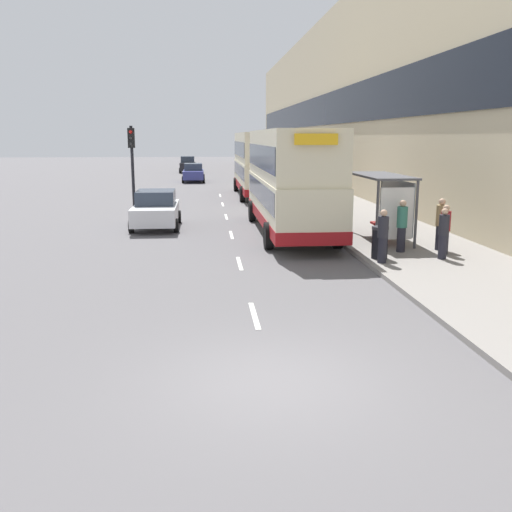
{
  "coord_description": "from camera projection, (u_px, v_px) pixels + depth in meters",
  "views": [
    {
      "loc": [
        -1.09,
        -8.85,
        4.02
      ],
      "look_at": [
        1.61,
        21.03,
        -2.26
      ],
      "focal_mm": 40.0,
      "sensor_mm": 36.0,
      "label": 1
    }
  ],
  "objects": [
    {
      "name": "lane_mark_4",
      "position": [
        223.0,
        204.0,
        34.52
      ],
      "size": [
        0.12,
        2.0,
        0.01
      ],
      "color": "silver",
      "rests_on": "ground_plane"
    },
    {
      "name": "pedestrian_4",
      "position": [
        445.0,
        229.0,
        19.09
      ],
      "size": [
        0.33,
        0.33,
        1.67
      ],
      "color": "#23232D",
      "rests_on": "ground_plane"
    },
    {
      "name": "double_decker_bus_near",
      "position": [
        290.0,
        179.0,
        23.75
      ],
      "size": [
        2.85,
        11.05,
        4.3
      ],
      "color": "beige",
      "rests_on": "ground_plane"
    },
    {
      "name": "pedestrian_1",
      "position": [
        402.0,
        226.0,
        19.45
      ],
      "size": [
        0.35,
        0.35,
        1.79
      ],
      "color": "#23232D",
      "rests_on": "ground_plane"
    },
    {
      "name": "lane_mark_2",
      "position": [
        231.0,
        235.0,
        23.8
      ],
      "size": [
        0.12,
        2.0,
        0.01
      ],
      "color": "silver",
      "rests_on": "ground_plane"
    },
    {
      "name": "bus_shelter",
      "position": [
        387.0,
        195.0,
        21.43
      ],
      "size": [
        1.6,
        4.2,
        2.48
      ],
      "color": "#4C4C51",
      "rests_on": "ground_plane"
    },
    {
      "name": "pavement",
      "position": [
        295.0,
        185.0,
        47.63
      ],
      "size": [
        5.0,
        93.0,
        0.14
      ],
      "color": "gray",
      "rests_on": "ground_plane"
    },
    {
      "name": "lane_mark_1",
      "position": [
        240.0,
        263.0,
        18.44
      ],
      "size": [
        0.12,
        2.0,
        0.01
      ],
      "color": "silver",
      "rests_on": "ground_plane"
    },
    {
      "name": "pedestrian_at_shelter",
      "position": [
        441.0,
        224.0,
        19.8
      ],
      "size": [
        0.36,
        0.36,
        1.8
      ],
      "color": "#23232D",
      "rests_on": "ground_plane"
    },
    {
      "name": "lane_mark_5",
      "position": [
        220.0,
        195.0,
        39.89
      ],
      "size": [
        0.12,
        2.0,
        0.01
      ],
      "color": "silver",
      "rests_on": "ground_plane"
    },
    {
      "name": "litter_bin",
      "position": [
        380.0,
        242.0,
        18.47
      ],
      "size": [
        0.55,
        0.55,
        1.05
      ],
      "color": "black",
      "rests_on": "ground_plane"
    },
    {
      "name": "double_decker_bus_ahead",
      "position": [
        257.0,
        163.0,
        39.0
      ],
      "size": [
        2.85,
        11.3,
        4.3
      ],
      "color": "beige",
      "rests_on": "ground_plane"
    },
    {
      "name": "traffic_light_far_kerb",
      "position": [
        132.0,
        158.0,
        26.38
      ],
      "size": [
        0.3,
        0.32,
        4.52
      ],
      "color": "black",
      "rests_on": "ground_plane"
    },
    {
      "name": "pedestrian_2",
      "position": [
        383.0,
        236.0,
        17.77
      ],
      "size": [
        0.33,
        0.33,
        1.68
      ],
      "color": "#23232D",
      "rests_on": "ground_plane"
    },
    {
      "name": "lane_mark_3",
      "position": [
        226.0,
        217.0,
        29.16
      ],
      "size": [
        0.12,
        2.0,
        0.01
      ],
      "color": "silver",
      "rests_on": "ground_plane"
    },
    {
      "name": "car_1",
      "position": [
        156.0,
        209.0,
        25.61
      ],
      "size": [
        2.09,
        4.41,
        1.66
      ],
      "rotation": [
        0.0,
        0.0,
        3.14
      ],
      "color": "silver",
      "rests_on": "ground_plane"
    },
    {
      "name": "pedestrian_3",
      "position": [
        444.0,
        233.0,
        18.32
      ],
      "size": [
        0.33,
        0.33,
        1.65
      ],
      "color": "#23232D",
      "rests_on": "ground_plane"
    },
    {
      "name": "terrace_facade",
      "position": [
        345.0,
        101.0,
        46.58
      ],
      "size": [
        3.1,
        93.0,
        13.84
      ],
      "color": "#C6B793",
      "rests_on": "ground_plane"
    },
    {
      "name": "car_2",
      "position": [
        188.0,
        165.0,
        65.15
      ],
      "size": [
        1.91,
        3.91,
        1.85
      ],
      "rotation": [
        0.0,
        0.0,
        3.14
      ],
      "color": "black",
      "rests_on": "ground_plane"
    },
    {
      "name": "ground_plane",
      "position": [
        273.0,
        382.0,
        9.55
      ],
      "size": [
        220.0,
        220.0,
        0.0
      ],
      "primitive_type": "plane",
      "color": "#5B595B"
    },
    {
      "name": "car_0",
      "position": [
        193.0,
        173.0,
        51.9
      ],
      "size": [
        2.02,
        4.55,
        1.65
      ],
      "rotation": [
        0.0,
        0.0,
        3.14
      ],
      "color": "navy",
      "rests_on": "ground_plane"
    },
    {
      "name": "lane_mark_0",
      "position": [
        254.0,
        315.0,
        13.07
      ],
      "size": [
        0.12,
        2.0,
        0.01
      ],
      "color": "silver",
      "rests_on": "ground_plane"
    }
  ]
}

